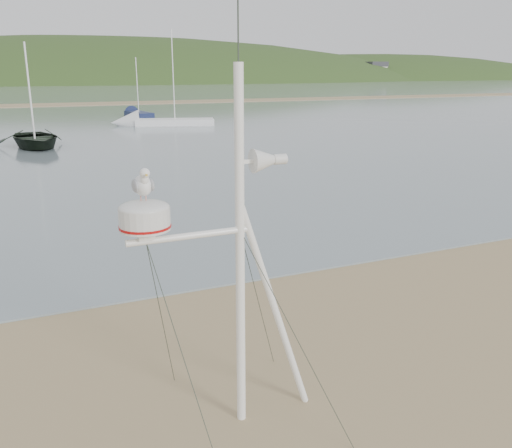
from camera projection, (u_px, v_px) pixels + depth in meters
name	position (u px, v px, depth m)	size (l,w,h in m)	color
ground	(97.00, 445.00, 6.48)	(560.00, 560.00, 0.00)	#8E7752
water	(11.00, 90.00, 122.54)	(560.00, 256.00, 0.04)	slate
sandbar	(15.00, 106.00, 68.01)	(560.00, 7.00, 0.07)	#8E7752
hill_ridge	(64.00, 130.00, 225.72)	(620.00, 180.00, 80.00)	#253C18
far_cottages	(18.00, 72.00, 178.90)	(294.40, 6.30, 8.00)	silver
mast_rig	(237.00, 329.00, 6.56)	(2.37, 2.53, 5.35)	white
boat_dark	(31.00, 103.00, 30.48)	(3.62, 1.05, 5.07)	black
sailboat_white_near	(146.00, 122.00, 43.59)	(8.45, 4.16, 8.12)	white
sailboat_blue_far	(134.00, 113.00, 52.63)	(2.17, 6.07, 5.94)	#131C43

